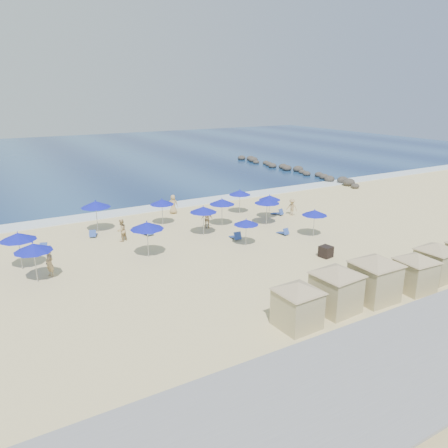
{
  "coord_description": "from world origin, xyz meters",
  "views": [
    {
      "loc": [
        -16.0,
        -24.08,
        11.17
      ],
      "look_at": [
        -0.07,
        3.0,
        1.55
      ],
      "focal_mm": 35.0,
      "sensor_mm": 36.0,
      "label": 1
    }
  ],
  "objects_px": {
    "cabana_2": "(375,272)",
    "umbrella_0": "(18,237)",
    "umbrella_1": "(33,247)",
    "umbrella_6": "(246,222)",
    "umbrella_5": "(203,209)",
    "beachgoer_0": "(50,263)",
    "cabana_3": "(416,267)",
    "umbrella_7": "(222,202)",
    "umbrella_4": "(162,202)",
    "umbrella_9": "(240,192)",
    "cabana_4": "(436,256)",
    "rock_jetty": "(291,169)",
    "umbrella_11": "(315,213)",
    "trash_bin": "(326,252)",
    "umbrella_2": "(96,204)",
    "cabana_0": "(298,299)",
    "umbrella_10": "(270,198)",
    "beachgoer_1": "(121,230)",
    "beachgoer_4": "(173,204)",
    "umbrella_8": "(267,201)",
    "umbrella_3": "(147,226)",
    "cabana_1": "(336,282)",
    "beachgoer_2": "(207,219)",
    "beachgoer_3": "(292,207)"
  },
  "relations": [
    {
      "from": "umbrella_4",
      "to": "umbrella_9",
      "type": "relative_size",
      "value": 1.0
    },
    {
      "from": "cabana_3",
      "to": "umbrella_7",
      "type": "relative_size",
      "value": 1.63
    },
    {
      "from": "cabana_3",
      "to": "umbrella_11",
      "type": "distance_m",
      "value": 10.57
    },
    {
      "from": "umbrella_4",
      "to": "umbrella_10",
      "type": "bearing_deg",
      "value": -18.81
    },
    {
      "from": "trash_bin",
      "to": "umbrella_2",
      "type": "relative_size",
      "value": 0.29
    },
    {
      "from": "trash_bin",
      "to": "cabana_4",
      "type": "height_order",
      "value": "cabana_4"
    },
    {
      "from": "cabana_2",
      "to": "umbrella_4",
      "type": "height_order",
      "value": "cabana_2"
    },
    {
      "from": "umbrella_2",
      "to": "umbrella_5",
      "type": "relative_size",
      "value": 1.1
    },
    {
      "from": "umbrella_10",
      "to": "umbrella_9",
      "type": "bearing_deg",
      "value": 116.39
    },
    {
      "from": "umbrella_1",
      "to": "umbrella_6",
      "type": "relative_size",
      "value": 1.21
    },
    {
      "from": "rock_jetty",
      "to": "umbrella_10",
      "type": "distance_m",
      "value": 24.95
    },
    {
      "from": "cabana_0",
      "to": "beachgoer_0",
      "type": "relative_size",
      "value": 2.32
    },
    {
      "from": "beachgoer_0",
      "to": "cabana_4",
      "type": "bearing_deg",
      "value": 33.07
    },
    {
      "from": "cabana_2",
      "to": "umbrella_11",
      "type": "bearing_deg",
      "value": 65.62
    },
    {
      "from": "umbrella_0",
      "to": "umbrella_9",
      "type": "height_order",
      "value": "umbrella_0"
    },
    {
      "from": "cabana_4",
      "to": "cabana_2",
      "type": "bearing_deg",
      "value": -179.86
    },
    {
      "from": "cabana_1",
      "to": "beachgoer_4",
      "type": "bearing_deg",
      "value": 88.72
    },
    {
      "from": "cabana_2",
      "to": "umbrella_11",
      "type": "relative_size",
      "value": 2.04
    },
    {
      "from": "cabana_4",
      "to": "umbrella_5",
      "type": "distance_m",
      "value": 16.94
    },
    {
      "from": "umbrella_7",
      "to": "umbrella_8",
      "type": "height_order",
      "value": "same"
    },
    {
      "from": "umbrella_1",
      "to": "beachgoer_4",
      "type": "distance_m",
      "value": 16.9
    },
    {
      "from": "cabana_0",
      "to": "umbrella_5",
      "type": "bearing_deg",
      "value": 79.73
    },
    {
      "from": "cabana_3",
      "to": "umbrella_4",
      "type": "relative_size",
      "value": 1.73
    },
    {
      "from": "rock_jetty",
      "to": "umbrella_4",
      "type": "bearing_deg",
      "value": -150.19
    },
    {
      "from": "cabana_2",
      "to": "umbrella_3",
      "type": "distance_m",
      "value": 15.07
    },
    {
      "from": "cabana_2",
      "to": "umbrella_0",
      "type": "relative_size",
      "value": 1.81
    },
    {
      "from": "umbrella_6",
      "to": "beachgoer_0",
      "type": "bearing_deg",
      "value": 173.77
    },
    {
      "from": "umbrella_2",
      "to": "umbrella_11",
      "type": "height_order",
      "value": "umbrella_2"
    },
    {
      "from": "cabana_4",
      "to": "umbrella_6",
      "type": "bearing_deg",
      "value": 121.12
    },
    {
      "from": "trash_bin",
      "to": "cabana_4",
      "type": "bearing_deg",
      "value": -71.97
    },
    {
      "from": "cabana_3",
      "to": "umbrella_0",
      "type": "height_order",
      "value": "umbrella_0"
    },
    {
      "from": "umbrella_11",
      "to": "umbrella_10",
      "type": "bearing_deg",
      "value": 89.78
    },
    {
      "from": "cabana_0",
      "to": "umbrella_0",
      "type": "distance_m",
      "value": 18.27
    },
    {
      "from": "umbrella_6",
      "to": "umbrella_11",
      "type": "relative_size",
      "value": 0.93
    },
    {
      "from": "umbrella_2",
      "to": "umbrella_9",
      "type": "relative_size",
      "value": 1.16
    },
    {
      "from": "cabana_4",
      "to": "umbrella_11",
      "type": "xyz_separation_m",
      "value": [
        -0.83,
        10.03,
        0.49
      ]
    },
    {
      "from": "umbrella_9",
      "to": "beachgoer_1",
      "type": "bearing_deg",
      "value": -170.22
    },
    {
      "from": "rock_jetty",
      "to": "cabana_0",
      "type": "height_order",
      "value": "cabana_0"
    },
    {
      "from": "umbrella_5",
      "to": "beachgoer_0",
      "type": "distance_m",
      "value": 12.36
    },
    {
      "from": "cabana_0",
      "to": "umbrella_1",
      "type": "bearing_deg",
      "value": 130.31
    },
    {
      "from": "cabana_2",
      "to": "umbrella_6",
      "type": "relative_size",
      "value": 2.2
    },
    {
      "from": "umbrella_9",
      "to": "beachgoer_1",
      "type": "distance_m",
      "value": 12.36
    },
    {
      "from": "cabana_1",
      "to": "beachgoer_2",
      "type": "bearing_deg",
      "value": 86.25
    },
    {
      "from": "cabana_0",
      "to": "cabana_2",
      "type": "height_order",
      "value": "cabana_2"
    },
    {
      "from": "trash_bin",
      "to": "beachgoer_4",
      "type": "distance_m",
      "value": 16.47
    },
    {
      "from": "cabana_2",
      "to": "umbrella_0",
      "type": "distance_m",
      "value": 21.92
    },
    {
      "from": "umbrella_2",
      "to": "umbrella_8",
      "type": "xyz_separation_m",
      "value": [
        13.19,
        -5.38,
        -0.21
      ]
    },
    {
      "from": "rock_jetty",
      "to": "umbrella_11",
      "type": "height_order",
      "value": "umbrella_11"
    },
    {
      "from": "umbrella_3",
      "to": "umbrella_8",
      "type": "height_order",
      "value": "umbrella_3"
    },
    {
      "from": "cabana_0",
      "to": "beachgoer_3",
      "type": "relative_size",
      "value": 2.6
    }
  ]
}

